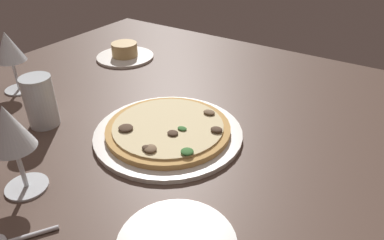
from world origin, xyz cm
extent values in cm
cube|color=brown|center=(0.00, 0.00, 2.00)|extent=(150.00, 110.00, 4.00)
cylinder|color=silver|center=(-6.95, -7.68, 4.50)|extent=(31.37, 31.37, 1.00)
cylinder|color=tan|center=(-6.95, -7.68, 5.60)|extent=(26.24, 26.24, 1.20)
cylinder|color=beige|center=(-6.95, -7.68, 6.40)|extent=(23.30, 23.30, 0.40)
ellipsoid|color=brown|center=(-2.17, 1.04, 6.94)|extent=(2.64, 2.05, 0.68)
ellipsoid|color=#4C3828|center=(-13.19, -13.78, 6.95)|extent=(3.05, 2.98, 0.71)
ellipsoid|color=#4C3828|center=(-4.09, -9.95, 6.87)|extent=(2.27, 2.10, 0.55)
ellipsoid|color=#4C3828|center=(-5.10, -16.87, 6.95)|extent=(2.09, 1.61, 0.70)
ellipsoid|color=#387033|center=(1.85, -13.64, 6.94)|extent=(2.45, 2.43, 0.69)
ellipsoid|color=#387033|center=(-3.51, -7.49, 6.82)|extent=(2.04, 1.52, 0.45)
ellipsoid|color=brown|center=(-4.34, -16.75, 6.96)|extent=(2.43, 2.39, 0.73)
ellipsoid|color=brown|center=(-4.68, -16.30, 6.86)|extent=(2.16, 2.08, 0.52)
ellipsoid|color=#4C3828|center=(2.73, -4.21, 6.97)|extent=(2.49, 2.16, 0.75)
cylinder|color=silver|center=(-44.63, 20.36, 4.40)|extent=(17.87, 17.87, 0.80)
cylinder|color=tan|center=(-44.63, 20.36, 6.86)|extent=(8.02, 8.02, 4.12)
cylinder|color=silver|center=(-52.54, -11.86, 4.20)|extent=(7.34, 7.34, 0.40)
cylinder|color=silver|center=(-52.54, -11.86, 8.32)|extent=(0.80, 0.80, 7.83)
cone|color=silver|center=(-52.54, -11.86, 15.99)|extent=(7.36, 7.36, 7.51)
cylinder|color=silver|center=(-17.84, -34.30, 4.20)|extent=(7.27, 7.27, 0.40)
cylinder|color=silver|center=(-17.84, -34.30, 8.48)|extent=(0.80, 0.80, 8.16)
cone|color=silver|center=(-17.84, -34.30, 16.44)|extent=(7.18, 7.18, 7.77)
cone|color=#5B0F19|center=(-17.84, -34.30, 14.10)|extent=(2.58, 2.58, 3.10)
cylinder|color=silver|center=(-32.68, -19.03, 9.70)|extent=(6.53, 6.53, 11.40)
cylinder|color=silver|center=(-32.68, -19.03, 7.47)|extent=(6.01, 6.01, 6.95)
cylinder|color=silver|center=(-8.06, -40.92, 4.35)|extent=(5.26, 7.53, 0.70)
camera|label=1|loc=(31.95, -58.02, 46.53)|focal=33.55mm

